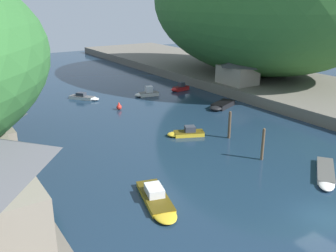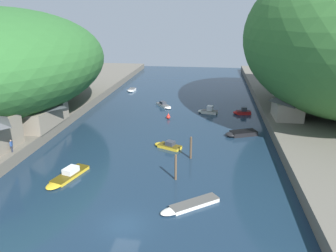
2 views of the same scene
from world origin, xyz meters
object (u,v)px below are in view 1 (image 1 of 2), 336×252
object	(u,v)px
boat_open_rowboat	(221,106)
boat_cabin_cruiser	(157,200)
boat_near_quay	(186,133)
boat_white_cruiser	(147,93)
boat_far_right_bank	(85,97)
boat_yellow_tender	(180,88)
boat_moored_right	(326,175)
right_bank_cottage	(238,68)
channel_buoy_near	(119,107)
person_by_boathouse	(27,187)

from	to	relation	value
boat_open_rowboat	boat_cabin_cruiser	size ratio (longest dim) A/B	0.81
boat_near_quay	boat_white_cruiser	distance (m)	18.95
boat_far_right_bank	boat_open_rowboat	distance (m)	20.85
boat_yellow_tender	boat_open_rowboat	size ratio (longest dim) A/B	0.65
boat_open_rowboat	boat_white_cruiser	world-z (taller)	boat_white_cruiser
boat_far_right_bank	boat_moored_right	bearing A→B (deg)	65.71
boat_far_right_bank	boat_open_rowboat	xyz separation A→B (m)	(14.37, -15.11, 0.04)
right_bank_cottage	boat_open_rowboat	xyz separation A→B (m)	(-8.03, -5.51, -3.67)
boat_far_right_bank	right_bank_cottage	bearing A→B (deg)	120.40
channel_buoy_near	person_by_boathouse	distance (m)	27.56
right_bank_cottage	boat_moored_right	distance (m)	30.90
boat_far_right_bank	person_by_boathouse	size ratio (longest dim) A/B	2.81
boat_white_cruiser	boat_yellow_tender	bearing A→B (deg)	-75.39
boat_yellow_tender	person_by_boathouse	bearing A→B (deg)	123.66
boat_far_right_bank	boat_cabin_cruiser	size ratio (longest dim) A/B	0.71
boat_yellow_tender	boat_white_cruiser	distance (m)	6.53
boat_open_rowboat	channel_buoy_near	distance (m)	14.32
boat_open_rowboat	boat_cabin_cruiser	distance (m)	27.27
boat_far_right_bank	boat_yellow_tender	bearing A→B (deg)	132.26
boat_cabin_cruiser	person_by_boathouse	size ratio (longest dim) A/B	3.94
right_bank_cottage	boat_near_quay	size ratio (longest dim) A/B	1.44
boat_white_cruiser	channel_buoy_near	bearing A→B (deg)	135.71
boat_open_rowboat	boat_white_cruiser	xyz separation A→B (m)	(-5.35, 11.75, 0.10)
boat_cabin_cruiser	boat_moored_right	bearing A→B (deg)	179.33
boat_cabin_cruiser	boat_open_rowboat	bearing A→B (deg)	-125.26
boat_yellow_tender	right_bank_cottage	bearing A→B (deg)	-140.24
boat_yellow_tender	boat_far_right_bank	size ratio (longest dim) A/B	0.74
boat_far_right_bank	boat_cabin_cruiser	xyz separation A→B (m)	(-6.72, -32.38, -0.01)
boat_far_right_bank	boat_cabin_cruiser	world-z (taller)	boat_cabin_cruiser
boat_near_quay	person_by_boathouse	xyz separation A→B (m)	(-18.91, -7.89, 2.20)
boat_open_rowboat	channel_buoy_near	size ratio (longest dim) A/B	4.89
boat_moored_right	boat_far_right_bank	world-z (taller)	boat_far_right_bank
boat_yellow_tender	boat_near_quay	bearing A→B (deg)	140.32
boat_yellow_tender	boat_far_right_bank	world-z (taller)	boat_yellow_tender
boat_near_quay	person_by_boathouse	world-z (taller)	person_by_boathouse
boat_near_quay	right_bank_cottage	bearing A→B (deg)	-33.11
boat_far_right_bank	channel_buoy_near	distance (m)	8.23
boat_moored_right	boat_yellow_tender	size ratio (longest dim) A/B	1.72
boat_open_rowboat	boat_near_quay	bearing A→B (deg)	98.33
boat_near_quay	boat_cabin_cruiser	xyz separation A→B (m)	(-10.38, -10.85, -0.03)
boat_moored_right	person_by_boathouse	distance (m)	24.31
right_bank_cottage	boat_yellow_tender	distance (m)	10.10
boat_white_cruiser	right_bank_cottage	bearing A→B (deg)	-102.52
boat_near_quay	person_by_boathouse	distance (m)	20.61
person_by_boathouse	channel_buoy_near	bearing A→B (deg)	-47.68
boat_near_quay	boat_cabin_cruiser	size ratio (longest dim) A/B	0.66
channel_buoy_near	boat_cabin_cruiser	bearing A→B (deg)	-109.56
channel_buoy_near	boat_far_right_bank	bearing A→B (deg)	103.68
right_bank_cottage	boat_moored_right	size ratio (longest dim) A/B	1.05
boat_white_cruiser	channel_buoy_near	distance (m)	8.46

